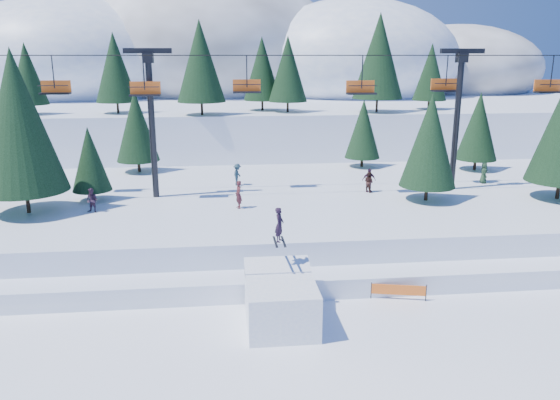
{
  "coord_description": "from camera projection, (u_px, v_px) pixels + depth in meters",
  "views": [
    {
      "loc": [
        -4.27,
        -20.57,
        12.3
      ],
      "look_at": [
        -1.38,
        6.0,
        5.2
      ],
      "focal_mm": 35.0,
      "sensor_mm": 36.0,
      "label": 1
    }
  ],
  "objects": [
    {
      "name": "chairlift",
      "position": [
        308.0,
        99.0,
        38.51
      ],
      "size": [
        46.0,
        3.21,
        10.28
      ],
      "color": "black",
      "rests_on": "mid_shelf"
    },
    {
      "name": "jump_kicker",
      "position": [
        281.0,
        300.0,
        25.51
      ],
      "size": [
        3.2,
        4.4,
        5.3
      ],
      "color": "white",
      "rests_on": "ground"
    },
    {
      "name": "banner_far",
      "position": [
        478.0,
        279.0,
        29.67
      ],
      "size": [
        2.73,
        0.91,
        0.9
      ],
      "color": "black",
      "rests_on": "ground"
    },
    {
      "name": "conifer_stand",
      "position": [
        294.0,
        127.0,
        39.07
      ],
      "size": [
        60.76,
        16.81,
        10.33
      ],
      "color": "black",
      "rests_on": "mid_shelf"
    },
    {
      "name": "mountain_ridge",
      "position": [
        214.0,
        72.0,
        90.8
      ],
      "size": [
        119.0,
        60.6,
        26.46
      ],
      "color": "white",
      "rests_on": "ground"
    },
    {
      "name": "ground",
      "position": [
        327.0,
        352.0,
        23.37
      ],
      "size": [
        160.0,
        160.0,
        0.0
      ],
      "primitive_type": "plane",
      "color": "white",
      "rests_on": "ground"
    },
    {
      "name": "distant_skiers",
      "position": [
        298.0,
        182.0,
        39.82
      ],
      "size": [
        29.68,
        7.62,
        1.85
      ],
      "color": "#411E34",
      "rests_on": "mid_shelf"
    },
    {
      "name": "berm",
      "position": [
        300.0,
        269.0,
        30.91
      ],
      "size": [
        70.0,
        6.0,
        1.1
      ],
      "primitive_type": "cube",
      "color": "white",
      "rests_on": "ground"
    },
    {
      "name": "banner_near",
      "position": [
        399.0,
        290.0,
        28.23
      ],
      "size": [
        2.79,
        0.69,
        0.9
      ],
      "color": "black",
      "rests_on": "ground"
    },
    {
      "name": "mid_shelf",
      "position": [
        281.0,
        210.0,
        40.34
      ],
      "size": [
        70.0,
        22.0,
        2.5
      ],
      "primitive_type": "cube",
      "color": "white",
      "rests_on": "ground"
    }
  ]
}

